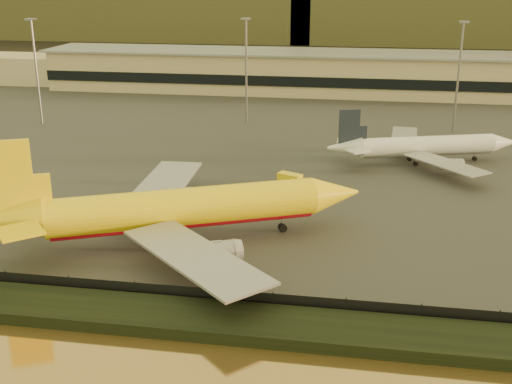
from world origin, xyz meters
TOP-DOWN VIEW (x-y plane):
  - ground at (0.00, 0.00)m, footprint 900.00×900.00m
  - embankment at (0.00, -17.00)m, footprint 320.00×7.00m
  - tarmac at (0.00, 95.00)m, footprint 320.00×220.00m
  - perimeter_fence at (0.00, -13.00)m, footprint 300.00×0.05m
  - terminal_building at (-14.52, 125.55)m, footprint 202.00×25.00m
  - apron_light_masts at (15.00, 75.00)m, footprint 152.20×12.20m
  - dhl_cargo_jet at (-5.69, 4.02)m, footprint 50.93×48.26m
  - white_narrowbody_jet at (30.90, 49.97)m, footprint 37.99×36.11m
  - gse_vehicle_yellow at (6.57, 32.38)m, footprint 4.70×3.56m
  - gse_vehicle_white at (-14.10, 28.88)m, footprint 3.60×1.92m

SIDE VIEW (x-z plane):
  - ground at x=0.00m, z-range 0.00..0.00m
  - tarmac at x=0.00m, z-range 0.00..0.20m
  - embankment at x=0.00m, z-range 0.00..1.40m
  - gse_vehicle_white at x=-14.10m, z-range 0.20..1.75m
  - gse_vehicle_yellow at x=6.57m, z-range 0.20..2.13m
  - perimeter_fence at x=0.00m, z-range 0.20..2.40m
  - white_narrowbody_jet at x=30.90m, z-range -2.05..9.12m
  - dhl_cargo_jet at x=-5.69m, z-range -3.03..13.02m
  - terminal_building at x=-14.52m, z-range -0.05..12.55m
  - apron_light_masts at x=15.00m, z-range 3.00..28.40m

